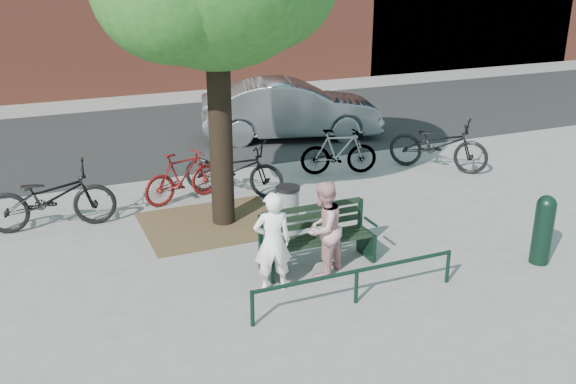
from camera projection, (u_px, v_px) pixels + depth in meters
name	position (u px, v px, depth m)	size (l,w,h in m)	color
ground	(318.00, 266.00, 9.81)	(90.00, 90.00, 0.00)	gray
dirt_pit	(213.00, 223.00, 11.33)	(2.40, 2.00, 0.02)	brown
road	(181.00, 133.00, 17.14)	(40.00, 7.00, 0.01)	black
park_bench	(316.00, 235.00, 9.71)	(1.74, 0.54, 0.97)	black
guard_railing	(357.00, 276.00, 8.63)	(3.06, 0.06, 0.51)	black
person_left	(273.00, 242.00, 8.87)	(0.53, 0.35, 1.47)	white
person_right	(323.00, 229.00, 9.34)	(0.70, 0.55, 1.45)	#CA8A8C
bollard	(543.00, 227.00, 9.72)	(0.30, 0.30, 1.10)	black
litter_bin	(288.00, 210.00, 10.84)	(0.41, 0.41, 0.84)	gray
bicycle_a	(50.00, 197.00, 10.98)	(0.76, 2.17, 1.14)	black
bicycle_b	(183.00, 177.00, 12.24)	(0.47, 1.65, 0.99)	#520C0B
bicycle_c	(234.00, 169.00, 12.55)	(0.72, 2.06, 1.08)	black
bicycle_d	(339.00, 152.00, 13.79)	(0.47, 1.66, 1.00)	gray
bicycle_e	(438.00, 145.00, 14.05)	(0.76, 2.17, 1.14)	black
parked_car	(291.00, 109.00, 16.46)	(1.59, 4.56, 1.50)	slate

